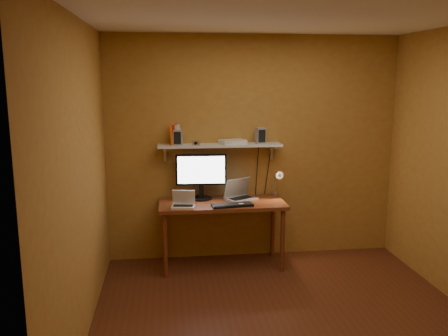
{
  "coord_description": "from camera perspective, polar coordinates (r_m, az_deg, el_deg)",
  "views": [
    {
      "loc": [
        -1.01,
        -3.8,
        2.12
      ],
      "look_at": [
        -0.4,
        1.18,
        1.16
      ],
      "focal_mm": 38.0,
      "sensor_mm": 36.0,
      "label": 1
    }
  ],
  "objects": [
    {
      "name": "netbook",
      "position": [
        5.11,
        -4.91,
        -4.12
      ],
      "size": [
        0.27,
        0.21,
        0.18
      ],
      "rotation": [
        0.0,
        0.0,
        -0.17
      ],
      "color": "white",
      "rests_on": "desk"
    },
    {
      "name": "room",
      "position": [
        4.01,
        7.73,
        -1.02
      ],
      "size": [
        3.44,
        3.24,
        2.64
      ],
      "color": "#542715",
      "rests_on": "ground"
    },
    {
      "name": "speaker_left",
      "position": [
        5.3,
        -5.57,
        3.69
      ],
      "size": [
        0.11,
        0.11,
        0.17
      ],
      "primitive_type": "cube",
      "rotation": [
        0.0,
        0.0,
        -0.16
      ],
      "color": "gray",
      "rests_on": "wall_shelf"
    },
    {
      "name": "desk_lamp",
      "position": [
        5.48,
        6.48,
        -1.43
      ],
      "size": [
        0.09,
        0.23,
        0.38
      ],
      "color": "silver",
      "rests_on": "desk"
    },
    {
      "name": "books",
      "position": [
        5.33,
        -5.81,
        4.01
      ],
      "size": [
        0.15,
        0.16,
        0.23
      ],
      "color": "orange",
      "rests_on": "wall_shelf"
    },
    {
      "name": "laptop",
      "position": [
        5.41,
        1.85,
        -3.1
      ],
      "size": [
        0.4,
        0.37,
        0.24
      ],
      "rotation": [
        0.0,
        0.0,
        0.53
      ],
      "color": "gray",
      "rests_on": "desk"
    },
    {
      "name": "speaker_right",
      "position": [
        5.42,
        4.41,
        3.92
      ],
      "size": [
        0.12,
        0.12,
        0.18
      ],
      "primitive_type": "cube",
      "rotation": [
        0.0,
        0.0,
        0.15
      ],
      "color": "gray",
      "rests_on": "wall_shelf"
    },
    {
      "name": "desk",
      "position": [
        5.32,
        -0.24,
        -5.01
      ],
      "size": [
        1.4,
        0.6,
        0.75
      ],
      "color": "brown",
      "rests_on": "ground"
    },
    {
      "name": "monitor",
      "position": [
        5.36,
        -2.78,
        -0.74
      ],
      "size": [
        0.58,
        0.26,
        0.52
      ],
      "rotation": [
        0.0,
        0.0,
        -0.05
      ],
      "color": "black",
      "rests_on": "desk"
    },
    {
      "name": "mouse",
      "position": [
        5.14,
        2.09,
        -4.41
      ],
      "size": [
        0.09,
        0.06,
        0.03
      ],
      "primitive_type": "ellipsoid",
      "rotation": [
        0.0,
        0.0,
        0.07
      ],
      "color": "white",
      "rests_on": "desk"
    },
    {
      "name": "keyboard",
      "position": [
        5.12,
        0.99,
        -4.49
      ],
      "size": [
        0.46,
        0.2,
        0.02
      ],
      "primitive_type": "cube",
      "rotation": [
        0.0,
        0.0,
        0.12
      ],
      "color": "black",
      "rests_on": "desk"
    },
    {
      "name": "shelf_camera",
      "position": [
        5.26,
        -3.37,
        3.02
      ],
      "size": [
        0.1,
        0.06,
        0.06
      ],
      "color": "silver",
      "rests_on": "wall_shelf"
    },
    {
      "name": "wall_shelf",
      "position": [
        5.36,
        -0.49,
        2.72
      ],
      "size": [
        1.4,
        0.25,
        0.21
      ],
      "color": "silver",
      "rests_on": "room"
    },
    {
      "name": "router",
      "position": [
        5.38,
        1.03,
        3.18
      ],
      "size": [
        0.33,
        0.26,
        0.05
      ],
      "primitive_type": "cube",
      "rotation": [
        0.0,
        0.0,
        0.29
      ],
      "color": "white",
      "rests_on": "wall_shelf"
    }
  ]
}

